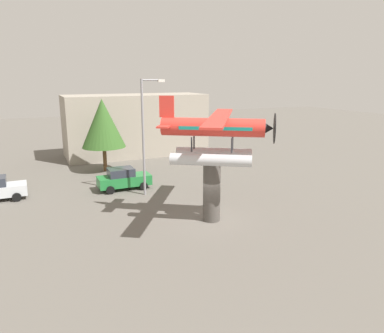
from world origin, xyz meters
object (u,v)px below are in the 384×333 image
display_pedestal (212,192)px  car_mid_green (124,179)px  tree_east (103,123)px  storefront_building (136,125)px  floatplane_monument (215,135)px  streetlight_primary (145,130)px

display_pedestal → car_mid_green: (-3.43, 8.88, -1.02)m
tree_east → storefront_building: bearing=52.5°
display_pedestal → tree_east: 16.09m
car_mid_green → storefront_building: storefront_building is taller
floatplane_monument → display_pedestal: bearing=-180.0°
display_pedestal → storefront_building: size_ratio=0.24×
streetlight_primary → storefront_building: streetlight_primary is taller
display_pedestal → streetlight_primary: size_ratio=0.43×
car_mid_green → streetlight_primary: (1.30, -2.12, 4.15)m
display_pedestal → tree_east: bearing=103.1°
floatplane_monument → car_mid_green: (-3.54, 8.95, -4.59)m
storefront_building → tree_east: tree_east is taller
storefront_building → tree_east: (-5.03, -6.56, 1.17)m
tree_east → display_pedestal: bearing=-76.9°
streetlight_primary → storefront_building: size_ratio=0.55×
storefront_building → car_mid_green: bearing=-110.4°
display_pedestal → storefront_building: 22.10m
floatplane_monument → streetlight_primary: size_ratio=1.06×
floatplane_monument → storefront_building: (1.34, 22.07, -2.01)m
display_pedestal → streetlight_primary: streetlight_primary is taller
streetlight_primary → display_pedestal: bearing=-72.6°
display_pedestal → car_mid_green: display_pedestal is taller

